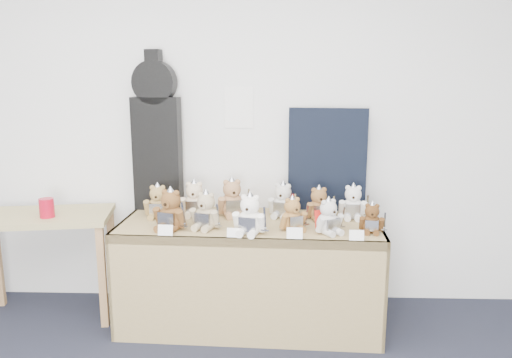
{
  "coord_description": "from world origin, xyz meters",
  "views": [
    {
      "loc": [
        0.54,
        -1.19,
        1.72
      ],
      "look_at": [
        0.43,
        1.99,
        1.06
      ],
      "focal_mm": 35.0,
      "sensor_mm": 36.0,
      "label": 1
    }
  ],
  "objects_px": {
    "teddy_back_centre_left": "(232,199)",
    "teddy_front_left": "(206,212)",
    "guitar_case": "(157,133)",
    "teddy_front_far_right": "(329,218)",
    "teddy_front_far_left": "(171,211)",
    "teddy_back_centre_right": "(283,202)",
    "teddy_back_end": "(353,203)",
    "display_table": "(249,247)",
    "teddy_back_right": "(319,205)",
    "teddy_front_end": "(372,219)",
    "teddy_back_far_left": "(158,203)",
    "teddy_back_left": "(194,200)",
    "teddy_front_centre": "(250,216)",
    "red_cup": "(47,208)",
    "teddy_front_right": "(293,215)",
    "side_table": "(44,231)"
  },
  "relations": [
    {
      "from": "red_cup",
      "to": "teddy_back_right",
      "type": "height_order",
      "value": "teddy_back_right"
    },
    {
      "from": "teddy_front_end",
      "to": "teddy_back_centre_left",
      "type": "xyz_separation_m",
      "value": [
        -0.92,
        0.36,
        0.03
      ]
    },
    {
      "from": "teddy_back_centre_left",
      "to": "teddy_front_left",
      "type": "bearing_deg",
      "value": -131.91
    },
    {
      "from": "teddy_front_end",
      "to": "teddy_back_centre_left",
      "type": "height_order",
      "value": "teddy_back_centre_left"
    },
    {
      "from": "guitar_case",
      "to": "teddy_front_far_left",
      "type": "distance_m",
      "value": 0.69
    },
    {
      "from": "teddy_front_centre",
      "to": "teddy_back_left",
      "type": "bearing_deg",
      "value": 149.36
    },
    {
      "from": "teddy_back_centre_left",
      "to": "teddy_front_centre",
      "type": "bearing_deg",
      "value": -86.63
    },
    {
      "from": "teddy_back_centre_right",
      "to": "teddy_back_end",
      "type": "xyz_separation_m",
      "value": [
        0.49,
        -0.03,
        -0.0
      ]
    },
    {
      "from": "teddy_front_left",
      "to": "teddy_front_far_right",
      "type": "bearing_deg",
      "value": 13.36
    },
    {
      "from": "teddy_front_left",
      "to": "teddy_front_far_right",
      "type": "height_order",
      "value": "teddy_front_left"
    },
    {
      "from": "display_table",
      "to": "teddy_back_end",
      "type": "relative_size",
      "value": 6.69
    },
    {
      "from": "teddy_back_centre_right",
      "to": "teddy_back_end",
      "type": "bearing_deg",
      "value": 13.58
    },
    {
      "from": "teddy_front_left",
      "to": "teddy_back_left",
      "type": "distance_m",
      "value": 0.32
    },
    {
      "from": "guitar_case",
      "to": "teddy_front_far_right",
      "type": "height_order",
      "value": "guitar_case"
    },
    {
      "from": "teddy_front_left",
      "to": "teddy_back_right",
      "type": "height_order",
      "value": "teddy_front_left"
    },
    {
      "from": "teddy_back_centre_left",
      "to": "guitar_case",
      "type": "bearing_deg",
      "value": 147.76
    },
    {
      "from": "side_table",
      "to": "teddy_front_right",
      "type": "relative_size",
      "value": 3.99
    },
    {
      "from": "guitar_case",
      "to": "teddy_back_centre_right",
      "type": "xyz_separation_m",
      "value": [
        0.92,
        -0.17,
        -0.46
      ]
    },
    {
      "from": "side_table",
      "to": "teddy_back_centre_left",
      "type": "xyz_separation_m",
      "value": [
        1.33,
        0.11,
        0.22
      ]
    },
    {
      "from": "teddy_front_right",
      "to": "teddy_back_centre_left",
      "type": "xyz_separation_m",
      "value": [
        -0.42,
        0.32,
        0.02
      ]
    },
    {
      "from": "red_cup",
      "to": "teddy_front_far_right",
      "type": "relative_size",
      "value": 0.52
    },
    {
      "from": "red_cup",
      "to": "teddy_back_right",
      "type": "distance_m",
      "value": 1.87
    },
    {
      "from": "red_cup",
      "to": "teddy_front_right",
      "type": "distance_m",
      "value": 1.68
    },
    {
      "from": "guitar_case",
      "to": "teddy_back_left",
      "type": "relative_size",
      "value": 4.11
    },
    {
      "from": "side_table",
      "to": "teddy_back_far_left",
      "type": "xyz_separation_m",
      "value": [
        0.81,
        0.05,
        0.2
      ]
    },
    {
      "from": "teddy_front_far_right",
      "to": "teddy_back_centre_right",
      "type": "height_order",
      "value": "teddy_back_centre_right"
    },
    {
      "from": "guitar_case",
      "to": "teddy_back_end",
      "type": "xyz_separation_m",
      "value": [
        1.41,
        -0.2,
        -0.46
      ]
    },
    {
      "from": "guitar_case",
      "to": "teddy_back_far_left",
      "type": "xyz_separation_m",
      "value": [
        0.04,
        -0.22,
        -0.46
      ]
    },
    {
      "from": "teddy_back_right",
      "to": "side_table",
      "type": "bearing_deg",
      "value": 171.23
    },
    {
      "from": "teddy_front_far_left",
      "to": "teddy_back_right",
      "type": "distance_m",
      "value": 1.02
    },
    {
      "from": "red_cup",
      "to": "teddy_back_left",
      "type": "distance_m",
      "value": 1.0
    },
    {
      "from": "guitar_case",
      "to": "teddy_back_far_left",
      "type": "height_order",
      "value": "guitar_case"
    },
    {
      "from": "guitar_case",
      "to": "teddy_back_left",
      "type": "bearing_deg",
      "value": -21.86
    },
    {
      "from": "teddy_front_right",
      "to": "display_table",
      "type": "bearing_deg",
      "value": 133.98
    },
    {
      "from": "teddy_front_centre",
      "to": "teddy_back_left",
      "type": "height_order",
      "value": "teddy_front_centre"
    },
    {
      "from": "teddy_front_left",
      "to": "teddy_front_end",
      "type": "height_order",
      "value": "teddy_front_left"
    },
    {
      "from": "teddy_front_far_right",
      "to": "teddy_back_right",
      "type": "bearing_deg",
      "value": 65.12
    },
    {
      "from": "side_table",
      "to": "teddy_front_left",
      "type": "distance_m",
      "value": 1.21
    },
    {
      "from": "teddy_front_centre",
      "to": "teddy_back_left",
      "type": "distance_m",
      "value": 0.58
    },
    {
      "from": "teddy_front_centre",
      "to": "teddy_back_far_left",
      "type": "bearing_deg",
      "value": 165.68
    },
    {
      "from": "teddy_back_centre_left",
      "to": "teddy_back_far_left",
      "type": "distance_m",
      "value": 0.52
    },
    {
      "from": "red_cup",
      "to": "teddy_front_end",
      "type": "relative_size",
      "value": 0.61
    },
    {
      "from": "display_table",
      "to": "teddy_back_end",
      "type": "bearing_deg",
      "value": 16.61
    },
    {
      "from": "teddy_front_far_left",
      "to": "teddy_back_centre_right",
      "type": "distance_m",
      "value": 0.8
    },
    {
      "from": "guitar_case",
      "to": "red_cup",
      "type": "height_order",
      "value": "guitar_case"
    },
    {
      "from": "side_table",
      "to": "teddy_back_end",
      "type": "relative_size",
      "value": 3.67
    },
    {
      "from": "teddy_back_left",
      "to": "teddy_back_centre_left",
      "type": "relative_size",
      "value": 0.94
    },
    {
      "from": "teddy_front_centre",
      "to": "teddy_back_far_left",
      "type": "distance_m",
      "value": 0.75
    },
    {
      "from": "teddy_front_centre",
      "to": "teddy_back_end",
      "type": "bearing_deg",
      "value": 41.36
    },
    {
      "from": "display_table",
      "to": "teddy_back_right",
      "type": "relative_size",
      "value": 6.97
    }
  ]
}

